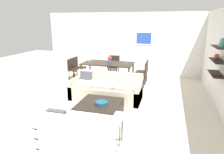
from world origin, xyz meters
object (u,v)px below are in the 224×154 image
loveseat_white (79,133)px  dining_chair_head (114,64)px  dining_table (108,64)px  wine_glass_head (111,58)px  decorative_bowl (102,103)px  dining_chair_left_near (73,68)px  dining_chair_right_near (142,73)px  sofa_beige (106,90)px  wine_glass_right_far (126,61)px  wine_glass_left_far (92,58)px  dining_chair_right_far (144,70)px  wine_glass_left_near (89,60)px  centerpiece_vase (110,59)px  coffee_table (99,110)px  dining_chair_left_far (78,66)px

loveseat_white → dining_chair_head: 5.27m
dining_table → wine_glass_head: bearing=90.0°
decorative_bowl → dining_table: size_ratio=0.16×
loveseat_white → dining_chair_left_near: size_ratio=1.67×
dining_chair_right_near → loveseat_white: bearing=-99.1°
sofa_beige → wine_glass_right_far: 2.01m
sofa_beige → wine_glass_head: 2.36m
dining_chair_left_near → wine_glass_left_far: (0.68, 0.35, 0.37)m
decorative_bowl → dining_chair_right_far: bearing=79.5°
dining_chair_right_near → wine_glass_right_far: 0.84m
decorative_bowl → dining_chair_head: dining_chair_head is taller
dining_table → wine_glass_head: size_ratio=12.51×
loveseat_white → wine_glass_left_near: (-1.47, 4.17, 0.57)m
dining_chair_left_near → wine_glass_right_far: bearing=9.4°
centerpiece_vase → dining_chair_right_far: bearing=7.9°
coffee_table → wine_glass_head: (-0.72, 3.49, 0.67)m
dining_table → dining_chair_left_far: size_ratio=2.26×
dining_chair_right_near → wine_glass_right_far: size_ratio=5.86×
sofa_beige → centerpiece_vase: bearing=103.1°
wine_glass_head → wine_glass_left_near: (-0.72, -0.57, 0.01)m
wine_glass_head → centerpiece_vase: 0.41m
dining_chair_right_far → dining_chair_left_far: bearing=180.0°
dining_chair_left_near → wine_glass_right_far: wine_glass_right_far is taller
wine_glass_head → centerpiece_vase: bearing=-80.1°
dining_chair_head → dining_chair_left_near: bearing=-140.9°
coffee_table → dining_chair_right_near: dining_chair_right_near is taller
decorative_bowl → dining_chair_right_near: 2.92m
dining_chair_left_near → wine_glass_left_far: bearing=27.4°
dining_table → sofa_beige: bearing=-74.5°
centerpiece_vase → dining_chair_left_near: bearing=-169.6°
wine_glass_left_far → loveseat_white: bearing=-71.6°
wine_glass_head → dining_table: bearing=-90.0°
wine_glass_left_near → centerpiece_vase: bearing=11.9°
dining_chair_left_far → dining_chair_right_near: bearing=-9.2°
dining_chair_left_near → dining_chair_head: bearing=39.1°
dining_chair_head → centerpiece_vase: bearing=-85.4°
wine_glass_left_far → wine_glass_head: bearing=23.9°
dining_chair_head → wine_glass_head: (-0.00, -0.47, 0.35)m
coffee_table → dining_chair_head: (-0.72, 3.96, 0.31)m
dining_chair_left_far → dining_chair_right_far: size_ratio=1.00×
decorative_bowl → dining_chair_left_far: size_ratio=0.37×
dining_chair_right_far → centerpiece_vase: centerpiece_vase is taller
loveseat_white → dining_chair_right_far: dining_chair_right_far is taller
dining_chair_left_far → wine_glass_head: bearing=8.8°
dining_chair_left_near → wine_glass_head: (1.40, 0.67, 0.35)m
wine_glass_head → loveseat_white: bearing=-81.0°
dining_chair_left_far → wine_glass_left_far: bearing=-8.6°
dining_chair_head → dining_chair_left_near: same height
decorative_bowl → wine_glass_left_far: bearing=115.3°
dining_chair_right_far → coffee_table: bearing=-101.8°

